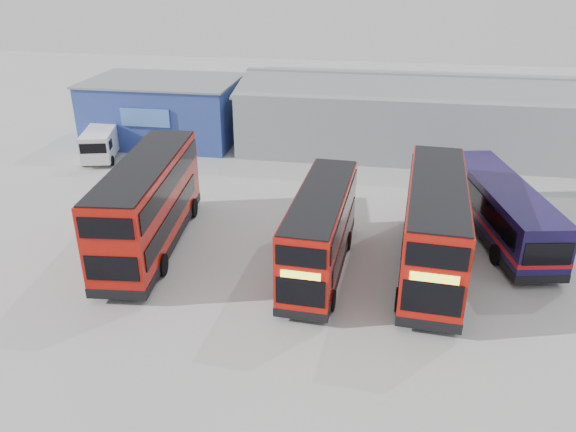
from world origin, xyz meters
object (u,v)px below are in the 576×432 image
(double_decker_right, at_px, (434,228))
(panel_van, at_px, (101,142))
(double_decker_centre, at_px, (320,232))
(single_decker_blue, at_px, (500,210))
(office_block, at_px, (165,110))
(double_decker_left, at_px, (149,206))
(maintenance_shed, at_px, (431,115))

(double_decker_right, distance_m, panel_van, 27.61)
(double_decker_centre, distance_m, single_decker_blue, 10.92)
(office_block, relative_size, single_decker_blue, 1.04)
(double_decker_left, bearing_deg, double_decker_centre, 168.81)
(double_decker_left, height_order, double_decker_centre, double_decker_left)
(office_block, xyz_separation_m, maintenance_shed, (22.00, 2.01, 0.02))
(office_block, xyz_separation_m, double_decker_centre, (15.48, -19.62, -0.50))
(office_block, distance_m, double_decker_left, 19.76)
(maintenance_shed, relative_size, double_decker_centre, 3.05)
(double_decker_right, bearing_deg, double_decker_centre, -168.10)
(double_decker_left, height_order, double_decker_right, double_decker_left)
(office_block, distance_m, panel_van, 6.49)
(office_block, xyz_separation_m, double_decker_left, (6.28, -18.74, -0.15))
(double_decker_centre, bearing_deg, panel_van, 145.89)
(office_block, height_order, double_decker_centre, office_block)
(maintenance_shed, bearing_deg, office_block, -174.79)
(single_decker_blue, bearing_deg, panel_van, -28.61)
(maintenance_shed, xyz_separation_m, single_decker_blue, (2.92, -16.18, -1.05))
(double_decker_right, relative_size, panel_van, 2.01)
(panel_van, bearing_deg, double_decker_right, -44.10)
(panel_van, bearing_deg, office_block, 44.53)
(double_decker_right, bearing_deg, double_decker_left, -176.60)
(maintenance_shed, bearing_deg, double_decker_right, -92.95)
(maintenance_shed, xyz_separation_m, double_decker_centre, (-6.52, -21.63, -0.52))
(double_decker_centre, bearing_deg, single_decker_blue, 32.95)
(maintenance_shed, height_order, single_decker_blue, maintenance_shed)
(office_block, height_order, double_decker_left, office_block)
(maintenance_shed, xyz_separation_m, double_decker_left, (-15.72, -20.75, -0.17))
(double_decker_left, relative_size, double_decker_centre, 1.17)
(double_decker_centre, bearing_deg, double_decker_right, 11.06)
(double_decker_right, relative_size, single_decker_blue, 0.97)
(double_decker_left, bearing_deg, panel_van, -60.09)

